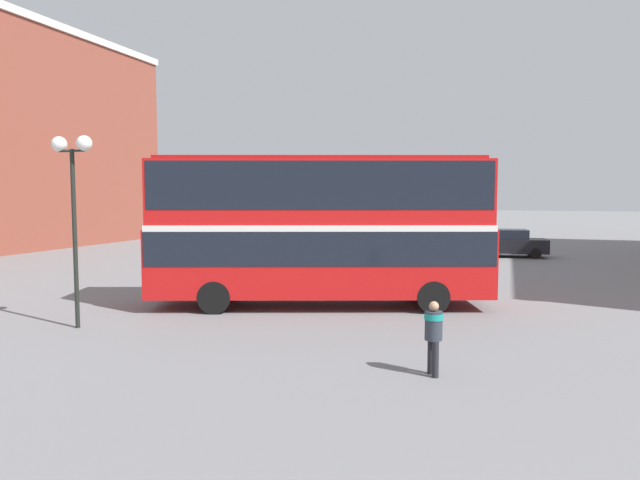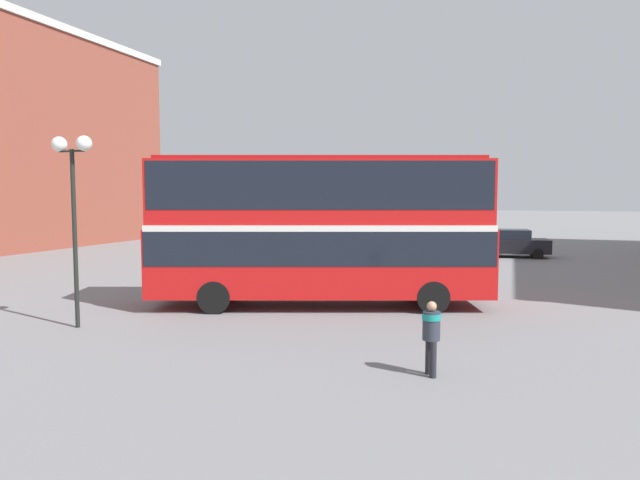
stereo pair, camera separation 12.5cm
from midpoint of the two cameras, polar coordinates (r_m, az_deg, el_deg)
The scene contains 6 objects.
ground_plane at distance 19.47m, azimuth -2.48°, elevation -6.43°, with size 240.00×240.00×0.00m, color slate.
double_decker_bus at distance 18.76m, azimuth -0.19°, elevation 1.82°, with size 11.28×5.98×4.93m.
pedestrian_foreground at distance 12.01m, azimuth 10.99°, elevation -8.85°, with size 0.52×0.52×1.55m.
parked_car_kerb_near at distance 35.72m, azimuth 18.43°, elevation -0.30°, with size 4.22×2.40×1.64m.
parked_car_kerb_far at distance 34.41m, azimuth -9.62°, elevation -0.37°, with size 4.78×2.23×1.53m.
street_lamp_twin_globe at distance 17.12m, azimuth -23.69°, elevation 5.99°, with size 1.26×0.42×5.31m.
Camera 1 is at (6.72, -17.89, 3.73)m, focal length 32.00 mm.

